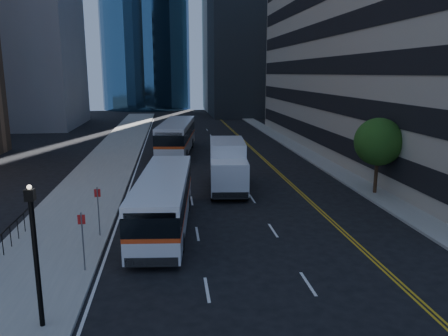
{
  "coord_description": "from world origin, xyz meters",
  "views": [
    {
      "loc": [
        -4.71,
        -19.31,
        8.13
      ],
      "look_at": [
        -1.75,
        4.95,
        2.8
      ],
      "focal_mm": 35.0,
      "sensor_mm": 36.0,
      "label": 1
    }
  ],
  "objects_px": {
    "street_tree": "(378,142)",
    "box_truck": "(228,165)",
    "lamp_post": "(35,251)",
    "bus_rear": "(177,136)",
    "bus_front": "(164,199)"
  },
  "relations": [
    {
      "from": "bus_front",
      "to": "bus_rear",
      "type": "height_order",
      "value": "bus_rear"
    },
    {
      "from": "bus_rear",
      "to": "lamp_post",
      "type": "bearing_deg",
      "value": -91.45
    },
    {
      "from": "bus_rear",
      "to": "box_truck",
      "type": "bearing_deg",
      "value": -69.94
    },
    {
      "from": "street_tree",
      "to": "lamp_post",
      "type": "bearing_deg",
      "value": -142.13
    },
    {
      "from": "street_tree",
      "to": "bus_front",
      "type": "height_order",
      "value": "street_tree"
    },
    {
      "from": "lamp_post",
      "to": "box_truck",
      "type": "height_order",
      "value": "lamp_post"
    },
    {
      "from": "street_tree",
      "to": "bus_rear",
      "type": "bearing_deg",
      "value": 127.07
    },
    {
      "from": "lamp_post",
      "to": "bus_front",
      "type": "xyz_separation_m",
      "value": [
        3.81,
        9.16,
        -1.15
      ]
    },
    {
      "from": "bus_front",
      "to": "bus_rear",
      "type": "bearing_deg",
      "value": 92.2
    },
    {
      "from": "street_tree",
      "to": "bus_front",
      "type": "bearing_deg",
      "value": -161.15
    },
    {
      "from": "bus_rear",
      "to": "box_truck",
      "type": "distance_m",
      "value": 15.22
    },
    {
      "from": "street_tree",
      "to": "box_truck",
      "type": "height_order",
      "value": "street_tree"
    },
    {
      "from": "lamp_post",
      "to": "bus_front",
      "type": "height_order",
      "value": "lamp_post"
    },
    {
      "from": "street_tree",
      "to": "lamp_post",
      "type": "height_order",
      "value": "street_tree"
    },
    {
      "from": "bus_front",
      "to": "bus_rear",
      "type": "distance_m",
      "value": 22.29
    }
  ]
}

